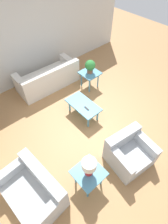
% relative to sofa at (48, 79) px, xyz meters
% --- Properties ---
extents(ground_plane, '(14.00, 14.00, 0.00)m').
position_rel_sofa_xyz_m(ground_plane, '(-2.28, -0.12, -0.29)').
color(ground_plane, '#A87A4C').
extents(wall_right, '(0.12, 7.20, 2.70)m').
position_rel_sofa_xyz_m(wall_right, '(0.78, -0.12, 1.06)').
color(wall_right, silver).
rests_on(wall_right, ground_plane).
extents(sofa, '(0.91, 1.97, 0.76)m').
position_rel_sofa_xyz_m(sofa, '(0.00, 0.00, 0.00)').
color(sofa, silver).
rests_on(sofa, ground_plane).
extents(armchair, '(0.92, 0.98, 0.73)m').
position_rel_sofa_xyz_m(armchair, '(-3.35, 0.15, 0.00)').
color(armchair, '#A8ADB2').
rests_on(armchair, ground_plane).
extents(loveseat, '(1.28, 0.90, 0.73)m').
position_rel_sofa_xyz_m(loveseat, '(-2.66, 2.13, -0.01)').
color(loveseat, '#A8ADB2').
rests_on(loveseat, ground_plane).
extents(coffee_table, '(0.96, 0.52, 0.42)m').
position_rel_sofa_xyz_m(coffee_table, '(-1.67, 0.00, 0.07)').
color(coffee_table, teal).
rests_on(coffee_table, ground_plane).
extents(side_table_plant, '(0.55, 0.55, 0.54)m').
position_rel_sofa_xyz_m(side_table_plant, '(-0.89, -0.97, 0.17)').
color(side_table_plant, teal).
rests_on(side_table_plant, ground_plane).
extents(side_table_lamp, '(0.55, 0.55, 0.54)m').
position_rel_sofa_xyz_m(side_table_lamp, '(-3.16, 1.18, 0.17)').
color(side_table_lamp, teal).
rests_on(side_table_lamp, ground_plane).
extents(potted_plant, '(0.31, 0.31, 0.41)m').
position_rel_sofa_xyz_m(potted_plant, '(-0.89, -0.97, 0.48)').
color(potted_plant, brown).
rests_on(potted_plant, side_table_plant).
extents(table_lamp, '(0.27, 0.27, 0.43)m').
position_rel_sofa_xyz_m(table_lamp, '(-3.16, 1.18, 0.52)').
color(table_lamp, red).
rests_on(table_lamp, side_table_lamp).
extents(remote_control, '(0.16, 0.05, 0.02)m').
position_rel_sofa_xyz_m(remote_control, '(-1.85, 0.04, 0.14)').
color(remote_control, black).
rests_on(remote_control, coffee_table).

